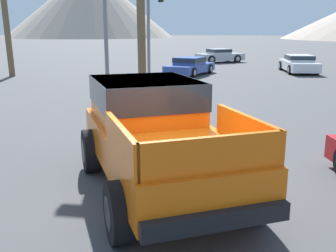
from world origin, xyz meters
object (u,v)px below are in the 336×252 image
object	(u,v)px
orange_pickup_truck	(154,129)
parked_car_blue	(190,66)
parked_car_white	(299,63)
traffic_light_main	(155,8)
parked_car_silver	(220,55)

from	to	relation	value
orange_pickup_truck	parked_car_blue	xyz separation A→B (m)	(-1.10, 18.30, -0.53)
orange_pickup_truck	parked_car_white	world-z (taller)	orange_pickup_truck
traffic_light_main	parked_car_white	bearing A→B (deg)	-54.69
parked_car_silver	parked_car_blue	bearing A→B (deg)	-39.91
parked_car_silver	traffic_light_main	world-z (taller)	traffic_light_main
parked_car_silver	parked_car_blue	world-z (taller)	parked_car_silver
parked_car_silver	traffic_light_main	bearing A→B (deg)	-43.98
parked_car_silver	orange_pickup_truck	bearing A→B (deg)	-31.55
parked_car_white	parked_car_silver	bearing A→B (deg)	122.37
parked_car_silver	parked_car_white	distance (m)	9.13
parked_car_white	parked_car_blue	world-z (taller)	parked_car_white
orange_pickup_truck	parked_car_white	bearing A→B (deg)	47.08
parked_car_white	parked_car_blue	size ratio (longest dim) A/B	1.02
orange_pickup_truck	parked_car_white	xyz separation A→B (m)	(6.02, 20.87, -0.51)
parked_car_blue	traffic_light_main	xyz separation A→B (m)	(-1.60, -3.61, 3.37)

